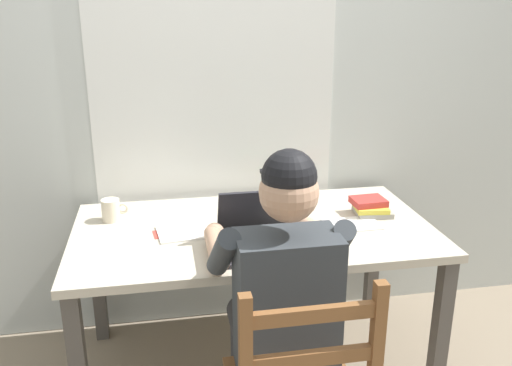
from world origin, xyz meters
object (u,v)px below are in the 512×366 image
object	(u,v)px
desk	(254,244)
computer_mouse	(335,242)
coffee_mug_dark	(293,191)
book_stack_main	(283,209)
seated_person	(280,294)
book_stack_side	(371,207)
landscape_photo_print	(169,234)
coffee_mug_white	(111,210)
laptop	(262,234)

from	to	relation	value
desk	computer_mouse	distance (m)	0.39
coffee_mug_dark	book_stack_main	distance (m)	0.25
seated_person	book_stack_side	world-z (taller)	seated_person
landscape_photo_print	book_stack_main	bearing A→B (deg)	1.89
seated_person	coffee_mug_white	world-z (taller)	seated_person
coffee_mug_dark	book_stack_main	size ratio (longest dim) A/B	0.63
desk	landscape_photo_print	size ratio (longest dim) A/B	11.94
desk	book_stack_main	size ratio (longest dim) A/B	8.14
book_stack_main	landscape_photo_print	xyz separation A→B (m)	(-0.52, -0.08, -0.05)
laptop	coffee_mug_white	xyz separation A→B (m)	(-0.61, 0.38, -0.00)
computer_mouse	desk	bearing A→B (deg)	139.16
coffee_mug_white	coffee_mug_dark	world-z (taller)	coffee_mug_white
coffee_mug_dark	laptop	bearing A→B (deg)	-117.09
desk	book_stack_side	xyz separation A→B (m)	(0.56, 0.05, 0.12)
coffee_mug_dark	book_stack_side	distance (m)	0.39
laptop	computer_mouse	distance (m)	0.29
computer_mouse	book_stack_main	world-z (taller)	book_stack_main
desk	coffee_mug_dark	world-z (taller)	coffee_mug_dark
desk	computer_mouse	world-z (taller)	computer_mouse
landscape_photo_print	desk	bearing A→B (deg)	-6.06
seated_person	book_stack_main	world-z (taller)	seated_person
computer_mouse	book_stack_main	xyz separation A→B (m)	(-0.14, 0.32, 0.03)
landscape_photo_print	book_stack_side	bearing A→B (deg)	-3.37
computer_mouse	book_stack_side	bearing A→B (deg)	48.17
seated_person	coffee_mug_dark	bearing A→B (deg)	72.72
desk	coffee_mug_white	distance (m)	0.65
book_stack_main	coffee_mug_white	bearing A→B (deg)	171.31
coffee_mug_white	desk	bearing A→B (deg)	-17.30
desk	laptop	distance (m)	0.23
computer_mouse	seated_person	bearing A→B (deg)	-138.93
seated_person	laptop	bearing A→B (deg)	90.70
desk	landscape_photo_print	distance (m)	0.37
laptop	coffee_mug_dark	distance (m)	0.55
computer_mouse	coffee_mug_dark	xyz separation A→B (m)	(-0.04, 0.55, 0.03)
book_stack_side	landscape_photo_print	world-z (taller)	book_stack_side
computer_mouse	coffee_mug_dark	size ratio (longest dim) A/B	0.83
computer_mouse	landscape_photo_print	world-z (taller)	computer_mouse
landscape_photo_print	coffee_mug_dark	bearing A→B (deg)	19.35
coffee_mug_dark	landscape_photo_print	world-z (taller)	coffee_mug_dark
seated_person	book_stack_main	distance (m)	0.60
desk	seated_person	bearing A→B (deg)	-89.41
seated_person	laptop	size ratio (longest dim) A/B	3.71
book_stack_side	landscape_photo_print	distance (m)	0.92
computer_mouse	landscape_photo_print	bearing A→B (deg)	159.50
coffee_mug_white	laptop	bearing A→B (deg)	-31.96
desk	seated_person	distance (m)	0.50
book_stack_side	seated_person	bearing A→B (deg)	-135.26
laptop	computer_mouse	bearing A→B (deg)	-11.30
seated_person	laptop	world-z (taller)	seated_person
desk	book_stack_side	size ratio (longest dim) A/B	8.62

